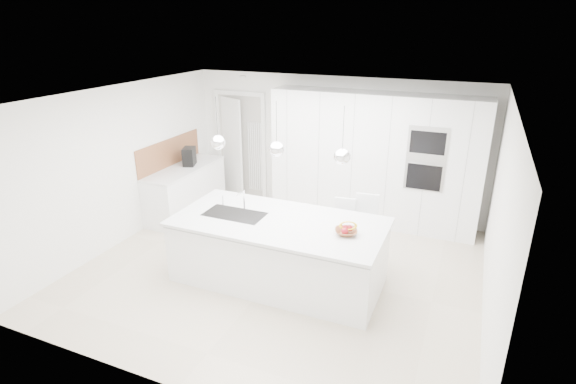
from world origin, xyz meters
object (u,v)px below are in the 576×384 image
at_px(fruit_bowl, 346,232).
at_px(bar_stool_right, 363,232).
at_px(espresso_machine, 189,156).
at_px(bar_stool_left, 342,233).
at_px(island_base, 278,253).

bearing_deg(fruit_bowl, bar_stool_right, 89.25).
distance_m(espresso_machine, bar_stool_left, 3.34).
relative_size(bar_stool_left, bar_stool_right, 0.93).
bearing_deg(bar_stool_right, bar_stool_left, -171.35).
xyz_separation_m(bar_stool_left, bar_stool_right, (0.30, 0.08, 0.04)).
bearing_deg(island_base, bar_stool_right, 43.66).
height_order(bar_stool_left, bar_stool_right, bar_stool_right).
height_order(fruit_bowl, bar_stool_left, bar_stool_left).
bearing_deg(espresso_machine, island_base, -54.95).
xyz_separation_m(island_base, fruit_bowl, (0.95, -0.00, 0.50)).
distance_m(island_base, fruit_bowl, 1.07).
height_order(fruit_bowl, espresso_machine, espresso_machine).
xyz_separation_m(espresso_machine, bar_stool_left, (3.19, -0.83, -0.57)).
xyz_separation_m(island_base, bar_stool_left, (0.66, 0.84, 0.06)).
distance_m(fruit_bowl, espresso_machine, 3.86).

